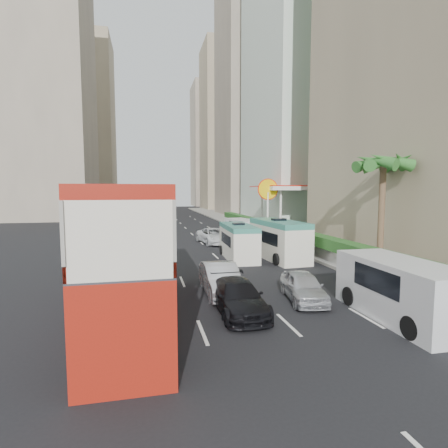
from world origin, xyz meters
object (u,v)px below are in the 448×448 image
object	(u,v)px
double_decker_bus	(132,253)
panel_van_near	(401,290)
car_black	(238,312)
minibus_near	(238,242)
shell_station	(287,210)
car_silver_lane_b	(303,300)
palm_tree	(381,218)
minibus_far	(278,240)
van_asset	(214,243)
panel_van_far	(243,229)
car_silver_lane_a	(221,294)

from	to	relation	value
double_decker_bus	panel_van_near	distance (m)	10.42
car_black	minibus_near	distance (m)	11.50
shell_station	car_silver_lane_b	bearing A→B (deg)	-111.01
car_black	palm_tree	world-z (taller)	palm_tree
minibus_near	minibus_far	bearing A→B (deg)	-11.77
car_black	palm_tree	distance (m)	11.13
shell_station	minibus_near	bearing A→B (deg)	-126.04
van_asset	panel_van_far	xyz separation A→B (m)	(3.50, 2.46, 1.01)
double_decker_bus	car_silver_lane_a	distance (m)	5.24
minibus_far	minibus_near	bearing A→B (deg)	161.92
car_black	minibus_far	bearing A→B (deg)	60.78
car_silver_lane_a	car_silver_lane_b	distance (m)	3.84
panel_van_far	palm_tree	world-z (taller)	palm_tree
double_decker_bus	car_silver_lane_a	world-z (taller)	double_decker_bus
double_decker_bus	car_silver_lane_a	size ratio (longest dim) A/B	2.48
van_asset	shell_station	size ratio (longest dim) A/B	0.63
double_decker_bus	car_silver_lane_b	xyz separation A→B (m)	(7.37, 0.54, -2.53)
minibus_far	palm_tree	xyz separation A→B (m)	(3.92, -6.01, 1.98)
car_silver_lane_a	double_decker_bus	bearing A→B (deg)	-149.37
car_silver_lane_a	van_asset	size ratio (longest dim) A/B	0.87
double_decker_bus	minibus_near	size ratio (longest dim) A/B	1.97
panel_van_far	minibus_near	bearing A→B (deg)	-117.34
van_asset	shell_station	world-z (taller)	shell_station
palm_tree	shell_station	size ratio (longest dim) A/B	0.80
car_black	van_asset	xyz separation A→B (m)	(2.62, 18.71, 0.00)
car_black	van_asset	world-z (taller)	van_asset
minibus_far	palm_tree	distance (m)	7.44
panel_van_near	car_black	bearing A→B (deg)	162.28
double_decker_bus	panel_van_far	distance (m)	23.26
car_black	panel_van_near	world-z (taller)	panel_van_near
double_decker_bus	shell_station	xyz separation A→B (m)	(16.00, 23.00, 0.22)
car_black	minibus_far	distance (m)	11.91
double_decker_bus	shell_station	bearing A→B (deg)	55.18
minibus_far	panel_van_near	world-z (taller)	minibus_far
double_decker_bus	minibus_far	bearing A→B (deg)	45.35
minibus_near	panel_van_far	distance (m)	10.61
van_asset	car_silver_lane_b	bearing A→B (deg)	-95.93
minibus_far	van_asset	bearing A→B (deg)	106.69
panel_van_far	panel_van_near	bearing A→B (deg)	-100.37
minibus_near	shell_station	size ratio (longest dim) A/B	0.70
minibus_near	minibus_far	distance (m)	2.92
car_silver_lane_b	minibus_near	distance (m)	10.26
car_black	panel_van_far	size ratio (longest dim) A/B	0.88
car_black	van_asset	bearing A→B (deg)	81.99
minibus_far	shell_station	world-z (taller)	shell_station
car_black	shell_station	size ratio (longest dim) A/B	0.56
double_decker_bus	palm_tree	world-z (taller)	palm_tree
palm_tree	shell_station	world-z (taller)	palm_tree
shell_station	car_silver_lane_a	bearing A→B (deg)	-120.19
car_black	palm_tree	bearing A→B (deg)	24.01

